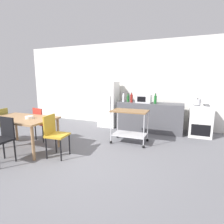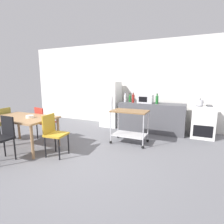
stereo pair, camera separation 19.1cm
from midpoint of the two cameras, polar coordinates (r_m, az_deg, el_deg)
name	(u,v)px [view 1 (the left image)]	position (r m, az deg, el deg)	size (l,w,h in m)	color
ground_plane	(83,159)	(3.82, -10.93, -14.76)	(12.00, 12.00, 0.00)	slate
back_wall	(128,85)	(6.39, 4.37, 8.82)	(8.40, 0.12, 2.90)	silver
kitchen_counter	(150,117)	(5.71, 11.08, -1.62)	(2.00, 0.64, 0.90)	#4C4C51
dining_table	(22,121)	(4.63, -28.06, -2.63)	(1.50, 0.90, 0.75)	#A37A51
chair_red	(42,122)	(5.10, -22.64, -2.86)	(0.48, 0.48, 0.89)	#B72D23
chair_mustard	(55,133)	(3.94, -19.33, -6.34)	(0.44, 0.44, 0.89)	gold
chair_black	(3,137)	(4.10, -32.97, -6.80)	(0.42, 0.42, 0.89)	black
stove_oven	(200,121)	(5.65, 25.71, -2.55)	(0.60, 0.61, 0.92)	white
refrigerator	(109,104)	(6.17, -1.99, 2.50)	(0.60, 0.63, 1.55)	white
kitchen_cart	(130,121)	(4.53, 4.53, -2.94)	(0.91, 0.57, 0.85)	brown
bottle_hot_sauce	(124,98)	(5.83, 2.80, 4.56)	(0.08, 0.08, 0.31)	silver
bottle_sparkling_water	(128,98)	(5.86, 4.27, 4.41)	(0.08, 0.08, 0.28)	#1E6628
bottle_vinegar	(132,98)	(5.69, 5.36, 4.43)	(0.08, 0.08, 0.31)	maroon
microwave	(144,99)	(5.63, 9.25, 4.25)	(0.46, 0.35, 0.26)	silver
bottle_soda	(155,99)	(5.50, 12.82, 3.96)	(0.08, 0.08, 0.31)	#1E6628
fruit_bowl	(29,117)	(4.43, -26.27, -1.55)	(0.18, 0.18, 0.06)	white
kettle	(198,102)	(5.46, 24.98, 2.94)	(0.24, 0.17, 0.19)	silver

